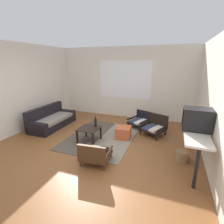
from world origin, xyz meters
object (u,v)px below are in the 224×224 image
object	(u,v)px
clay_vase	(194,117)
glass_bottle	(95,122)
couch	(52,120)
crt_television	(197,119)
armchair_striped_foreground	(95,154)
armchair_by_window	(140,120)
coffee_table	(89,131)
ottoman_orange	(123,133)
wicker_basket	(182,156)
console_shelf	(195,132)
armchair_corner	(155,126)

from	to	relation	value
clay_vase	glass_bottle	size ratio (longest dim) A/B	1.10
couch	clay_vase	xyz separation A→B (m)	(4.32, -0.30, 0.70)
glass_bottle	crt_television	bearing A→B (deg)	-9.46
armchair_striped_foreground	clay_vase	xyz separation A→B (m)	(1.94, 1.20, 0.69)
glass_bottle	armchair_by_window	bearing A→B (deg)	56.92
coffee_table	ottoman_orange	bearing A→B (deg)	33.82
coffee_table	wicker_basket	distance (m)	2.40
coffee_table	crt_television	world-z (taller)	crt_television
armchair_striped_foreground	wicker_basket	xyz separation A→B (m)	(1.77, 0.78, -0.11)
console_shelf	coffee_table	bearing A→B (deg)	176.32
console_shelf	glass_bottle	world-z (taller)	console_shelf
clay_vase	glass_bottle	bearing A→B (deg)	-177.26
coffee_table	clay_vase	xyz separation A→B (m)	(2.57, 0.29, 0.60)
armchair_by_window	armchair_striped_foreground	xyz separation A→B (m)	(-0.46, -2.57, -0.00)
couch	crt_television	xyz separation A→B (m)	(4.32, -0.83, 0.82)
coffee_table	glass_bottle	world-z (taller)	glass_bottle
couch	coffee_table	size ratio (longest dim) A/B	3.03
crt_television	clay_vase	world-z (taller)	crt_television
armchair_by_window	armchair_corner	world-z (taller)	armchair_corner
coffee_table	armchair_by_window	distance (m)	1.98
couch	crt_television	world-z (taller)	crt_television
clay_vase	crt_television	bearing A→B (deg)	-90.35
armchair_by_window	glass_bottle	world-z (taller)	glass_bottle
armchair_striped_foreground	ottoman_orange	distance (m)	1.47
ottoman_orange	couch	bearing A→B (deg)	179.00
armchair_corner	crt_television	world-z (taller)	crt_television
armchair_corner	console_shelf	distance (m)	1.66
ottoman_orange	clay_vase	bearing A→B (deg)	-8.41
armchair_by_window	wicker_basket	distance (m)	2.22
clay_vase	armchair_striped_foreground	bearing A→B (deg)	-148.28
coffee_table	wicker_basket	world-z (taller)	coffee_table
crt_television	armchair_corner	bearing A→B (deg)	124.04
armchair_by_window	armchair_corner	distance (m)	0.76
couch	armchair_corner	bearing A→B (deg)	9.06
armchair_striped_foreground	clay_vase	distance (m)	2.39
coffee_table	glass_bottle	xyz separation A→B (m)	(0.12, 0.17, 0.20)
glass_bottle	console_shelf	bearing A→B (deg)	-7.81
coffee_table	couch	bearing A→B (deg)	161.36
glass_bottle	wicker_basket	bearing A→B (deg)	-7.52
glass_bottle	wicker_basket	distance (m)	2.33
armchair_corner	crt_television	bearing A→B (deg)	-55.96
armchair_corner	crt_television	xyz separation A→B (m)	(0.93, -1.37, 0.76)
couch	ottoman_orange	bearing A→B (deg)	-1.00
armchair_corner	console_shelf	world-z (taller)	console_shelf
crt_television	coffee_table	bearing A→B (deg)	174.72
armchair_striped_foreground	console_shelf	distance (m)	2.14
ottoman_orange	armchair_striped_foreground	bearing A→B (deg)	-97.62
armchair_striped_foreground	console_shelf	size ratio (longest dim) A/B	0.38
coffee_table	armchair_by_window	world-z (taller)	armchair_by_window
armchair_striped_foreground	console_shelf	world-z (taller)	console_shelf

